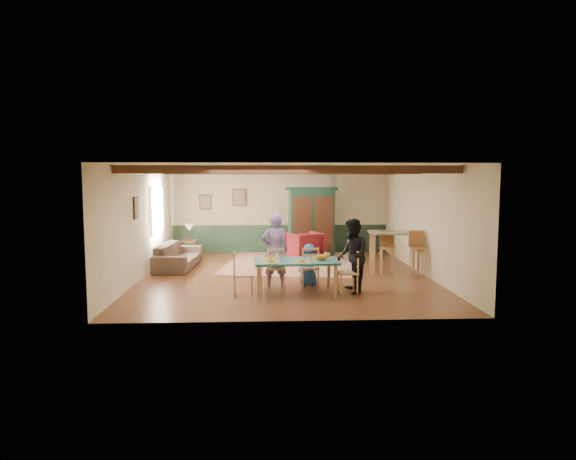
{
  "coord_description": "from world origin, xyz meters",
  "views": [
    {
      "loc": [
        -0.53,
        -12.58,
        2.48
      ],
      "look_at": [
        0.07,
        0.02,
        1.15
      ],
      "focal_mm": 32.0,
      "sensor_mm": 36.0,
      "label": 1
    }
  ],
  "objects_px": {
    "table_lamp": "(189,232)",
    "person_woman": "(352,256)",
    "dining_chair_far_left": "(275,267)",
    "person_man": "(275,250)",
    "cat": "(322,257)",
    "person_child": "(309,265)",
    "armoire": "(311,222)",
    "end_table": "(190,249)",
    "dining_chair_end_right": "(348,272)",
    "bar_stool_right": "(418,254)",
    "bar_stool_left": "(387,253)",
    "dining_chair_end_left": "(243,274)",
    "counter_table": "(394,252)",
    "dining_chair_far_right": "(309,267)",
    "sofa": "(178,256)",
    "dining_table": "(296,277)",
    "armchair": "(304,246)"
  },
  "relations": [
    {
      "from": "person_child",
      "to": "dining_chair_end_right",
      "type": "bearing_deg",
      "value": 133.15
    },
    {
      "from": "person_man",
      "to": "end_table",
      "type": "height_order",
      "value": "person_man"
    },
    {
      "from": "person_man",
      "to": "sofa",
      "type": "height_order",
      "value": "person_man"
    },
    {
      "from": "armoire",
      "to": "bar_stool_right",
      "type": "distance_m",
      "value": 4.28
    },
    {
      "from": "dining_chair_far_right",
      "to": "person_man",
      "type": "height_order",
      "value": "person_man"
    },
    {
      "from": "dining_chair_far_right",
      "to": "sofa",
      "type": "bearing_deg",
      "value": -40.47
    },
    {
      "from": "dining_chair_far_right",
      "to": "armoire",
      "type": "xyz_separation_m",
      "value": [
        0.46,
        4.5,
        0.61
      ]
    },
    {
      "from": "person_man",
      "to": "bar_stool_right",
      "type": "relative_size",
      "value": 1.45
    },
    {
      "from": "dining_chair_far_left",
      "to": "dining_chair_end_left",
      "type": "relative_size",
      "value": 1.0
    },
    {
      "from": "dining_chair_end_right",
      "to": "cat",
      "type": "distance_m",
      "value": 0.68
    },
    {
      "from": "person_woman",
      "to": "armoire",
      "type": "xyz_separation_m",
      "value": [
        -0.39,
        5.15,
        0.28
      ]
    },
    {
      "from": "end_table",
      "to": "bar_stool_left",
      "type": "distance_m",
      "value": 6.12
    },
    {
      "from": "cat",
      "to": "armchair",
      "type": "distance_m",
      "value": 4.48
    },
    {
      "from": "dining_chair_end_right",
      "to": "armoire",
      "type": "height_order",
      "value": "armoire"
    },
    {
      "from": "dining_table",
      "to": "dining_chair_far_right",
      "type": "bearing_deg",
      "value": 63.94
    },
    {
      "from": "person_man",
      "to": "person_woman",
      "type": "xyz_separation_m",
      "value": [
        1.62,
        -0.69,
        -0.04
      ]
    },
    {
      "from": "dining_chair_far_left",
      "to": "person_man",
      "type": "relative_size",
      "value": 0.55
    },
    {
      "from": "dining_chair_end_left",
      "to": "person_woman",
      "type": "xyz_separation_m",
      "value": [
        2.3,
        0.12,
        0.34
      ]
    },
    {
      "from": "cat",
      "to": "table_lamp",
      "type": "distance_m",
      "value": 6.12
    },
    {
      "from": "person_child",
      "to": "table_lamp",
      "type": "distance_m",
      "value": 5.32
    },
    {
      "from": "bar_stool_right",
      "to": "end_table",
      "type": "bearing_deg",
      "value": 148.29
    },
    {
      "from": "table_lamp",
      "to": "person_child",
      "type": "bearing_deg",
      "value": -52.03
    },
    {
      "from": "dining_chair_end_left",
      "to": "person_woman",
      "type": "bearing_deg",
      "value": -90.0
    },
    {
      "from": "dining_chair_end_left",
      "to": "end_table",
      "type": "height_order",
      "value": "dining_chair_end_left"
    },
    {
      "from": "dining_chair_far_right",
      "to": "end_table",
      "type": "xyz_separation_m",
      "value": [
        -3.27,
        4.27,
        -0.19
      ]
    },
    {
      "from": "table_lamp",
      "to": "counter_table",
      "type": "height_order",
      "value": "counter_table"
    },
    {
      "from": "dining_chair_far_right",
      "to": "sofa",
      "type": "distance_m",
      "value": 4.21
    },
    {
      "from": "person_woman",
      "to": "counter_table",
      "type": "relative_size",
      "value": 1.24
    },
    {
      "from": "armchair",
      "to": "counter_table",
      "type": "bearing_deg",
      "value": 109.21
    },
    {
      "from": "bar_stool_left",
      "to": "table_lamp",
      "type": "bearing_deg",
      "value": 158.49
    },
    {
      "from": "person_child",
      "to": "dining_chair_far_left",
      "type": "bearing_deg",
      "value": 5.71
    },
    {
      "from": "person_woman",
      "to": "table_lamp",
      "type": "bearing_deg",
      "value": -142.98
    },
    {
      "from": "dining_chair_end_right",
      "to": "counter_table",
      "type": "height_order",
      "value": "counter_table"
    },
    {
      "from": "bar_stool_left",
      "to": "person_woman",
      "type": "bearing_deg",
      "value": -114.68
    },
    {
      "from": "dining_chair_far_left",
      "to": "armchair",
      "type": "distance_m",
      "value": 3.84
    },
    {
      "from": "dining_table",
      "to": "end_table",
      "type": "bearing_deg",
      "value": 120.45
    },
    {
      "from": "person_child",
      "to": "end_table",
      "type": "relative_size",
      "value": 1.8
    },
    {
      "from": "person_woman",
      "to": "armoire",
      "type": "distance_m",
      "value": 5.17
    },
    {
      "from": "person_man",
      "to": "bar_stool_right",
      "type": "height_order",
      "value": "person_man"
    },
    {
      "from": "person_man",
      "to": "armoire",
      "type": "distance_m",
      "value": 4.63
    },
    {
      "from": "end_table",
      "to": "bar_stool_right",
      "type": "bearing_deg",
      "value": -28.99
    },
    {
      "from": "armoire",
      "to": "counter_table",
      "type": "height_order",
      "value": "armoire"
    },
    {
      "from": "dining_chair_far_left",
      "to": "bar_stool_left",
      "type": "distance_m",
      "value": 3.16
    },
    {
      "from": "sofa",
      "to": "dining_chair_far_left",
      "type": "bearing_deg",
      "value": -131.39
    },
    {
      "from": "dining_chair_far_right",
      "to": "person_child",
      "type": "bearing_deg",
      "value": -90.0
    },
    {
      "from": "armoire",
      "to": "dining_chair_far_left",
      "type": "bearing_deg",
      "value": -112.35
    },
    {
      "from": "person_man",
      "to": "dining_chair_end_left",
      "type": "bearing_deg",
      "value": 46.85
    },
    {
      "from": "armoire",
      "to": "cat",
      "type": "bearing_deg",
      "value": -100.2
    },
    {
      "from": "table_lamp",
      "to": "person_woman",
      "type": "bearing_deg",
      "value": -49.99
    },
    {
      "from": "person_child",
      "to": "armoire",
      "type": "distance_m",
      "value": 4.48
    }
  ]
}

